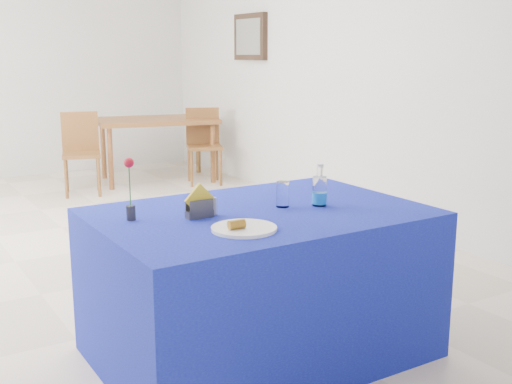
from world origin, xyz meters
The scene contains 16 objects.
floor centered at (0.00, 0.00, 0.00)m, with size 7.00×7.00×0.00m, color beige.
room_shell centered at (0.00, 0.00, 1.75)m, with size 7.00×7.00×7.00m.
picture_frame centered at (2.47, 1.60, 1.70)m, with size 0.06×0.64×0.52m, color black.
picture_art centered at (2.44, 1.60, 1.70)m, with size 0.02×0.52×0.40m, color #998C66.
plate centered at (-0.03, -2.47, 0.77)m, with size 0.29×0.29×0.01m, color white.
drinking_glass centered at (0.36, -2.20, 0.82)m, with size 0.07×0.07×0.13m, color white.
salt_shaker centered at (-0.02, -2.16, 0.80)m, with size 0.03×0.03×0.09m, color gray.
pepper_shaker centered at (-0.05, -2.17, 0.80)m, with size 0.03×0.03×0.09m, color #5D5E62.
blue_table centered at (0.21, -2.20, 0.38)m, with size 1.60×1.10×0.76m.
water_bottle centered at (0.53, -2.27, 0.83)m, with size 0.08×0.08×0.21m.
napkin_holder centered at (-0.10, -2.17, 0.81)m, with size 0.15×0.06×0.17m.
rose_vase centered at (-0.39, -2.05, 0.90)m, with size 0.05×0.05×0.30m.
oak_table centered at (1.59, 2.34, 0.68)m, with size 1.54×1.16×0.76m.
chair_bg_left centered at (0.60, 2.11, 0.51)m, with size 0.49×0.49×0.89m.
chair_bg_right centered at (2.02, 1.94, 0.51)m, with size 0.51×0.51×0.88m.
banana_pieces centered at (-0.08, -2.48, 0.80)m, with size 0.08×0.05×0.04m.
Camera 1 is at (-1.42, -4.82, 1.53)m, focal length 45.00 mm.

